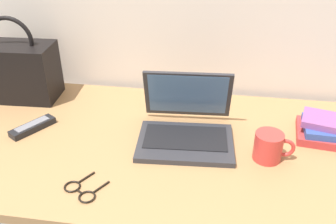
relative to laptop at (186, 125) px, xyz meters
name	(u,v)px	position (x,y,z in m)	size (l,w,h in m)	color
desk	(151,145)	(-0.11, -0.05, -0.06)	(1.60, 0.76, 0.03)	#A87A4C
laptop	(186,125)	(0.00, 0.00, 0.00)	(0.32, 0.31, 0.21)	#2D2D33
coffee_mug	(269,146)	(0.26, -0.08, 0.00)	(0.12, 0.09, 0.09)	red
remote_control_near	(33,127)	(-0.53, -0.04, -0.03)	(0.12, 0.16, 0.02)	black
eyeglasses	(81,191)	(-0.26, -0.32, -0.04)	(0.13, 0.14, 0.01)	black
handbag	(17,70)	(-0.69, 0.19, 0.07)	(0.31, 0.17, 0.33)	black
book_stack	(330,130)	(0.48, 0.07, -0.01)	(0.22, 0.18, 0.07)	#B23333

